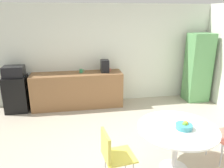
# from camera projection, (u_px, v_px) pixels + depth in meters

# --- Properties ---
(ground_plane) EXTENTS (6.00, 6.00, 0.00)m
(ground_plane) POSITION_uv_depth(u_px,v_px,m) (130.00, 168.00, 3.48)
(ground_plane) COLOR #B2A893
(wall_back) EXTENTS (6.00, 0.10, 2.60)m
(wall_back) POSITION_uv_depth(u_px,v_px,m) (103.00, 54.00, 5.90)
(wall_back) COLOR silver
(wall_back) RESTS_ON ground_plane
(counter_block) EXTENTS (2.30, 0.60, 0.90)m
(counter_block) POSITION_uv_depth(u_px,v_px,m) (78.00, 90.00, 5.71)
(counter_block) COLOR brown
(counter_block) RESTS_ON ground_plane
(mini_fridge) EXTENTS (0.54, 0.54, 0.89)m
(mini_fridge) POSITION_uv_depth(u_px,v_px,m) (17.00, 94.00, 5.46)
(mini_fridge) COLOR black
(mini_fridge) RESTS_ON ground_plane
(microwave) EXTENTS (0.48, 0.38, 0.26)m
(microwave) POSITION_uv_depth(u_px,v_px,m) (14.00, 71.00, 5.29)
(microwave) COLOR black
(microwave) RESTS_ON mini_fridge
(locker_cabinet) EXTENTS (0.60, 0.50, 1.86)m
(locker_cabinet) POSITION_uv_depth(u_px,v_px,m) (198.00, 68.00, 6.02)
(locker_cabinet) COLOR #599959
(locker_cabinet) RESTS_ON ground_plane
(round_table) EXTENTS (1.18, 1.18, 0.74)m
(round_table) POSITION_uv_depth(u_px,v_px,m) (177.00, 135.00, 3.27)
(round_table) COLOR silver
(round_table) RESTS_ON ground_plane
(chair_yellow) EXTENTS (0.47, 0.47, 0.83)m
(chair_yellow) POSITION_uv_depth(u_px,v_px,m) (112.00, 152.00, 3.02)
(chair_yellow) COLOR silver
(chair_yellow) RESTS_ON ground_plane
(fruit_bowl) EXTENTS (0.24, 0.24, 0.11)m
(fruit_bowl) POSITION_uv_depth(u_px,v_px,m) (184.00, 126.00, 3.18)
(fruit_bowl) COLOR teal
(fruit_bowl) RESTS_ON round_table
(mug_white) EXTENTS (0.13, 0.08, 0.09)m
(mug_white) POSITION_uv_depth(u_px,v_px,m) (108.00, 70.00, 5.73)
(mug_white) COLOR #D84C4C
(mug_white) RESTS_ON counter_block
(mug_green) EXTENTS (0.13, 0.08, 0.09)m
(mug_green) POSITION_uv_depth(u_px,v_px,m) (81.00, 71.00, 5.62)
(mug_green) COLOR #338C59
(mug_green) RESTS_ON counter_block
(coffee_maker) EXTENTS (0.20, 0.24, 0.32)m
(coffee_maker) POSITION_uv_depth(u_px,v_px,m) (105.00, 66.00, 5.65)
(coffee_maker) COLOR black
(coffee_maker) RESTS_ON counter_block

